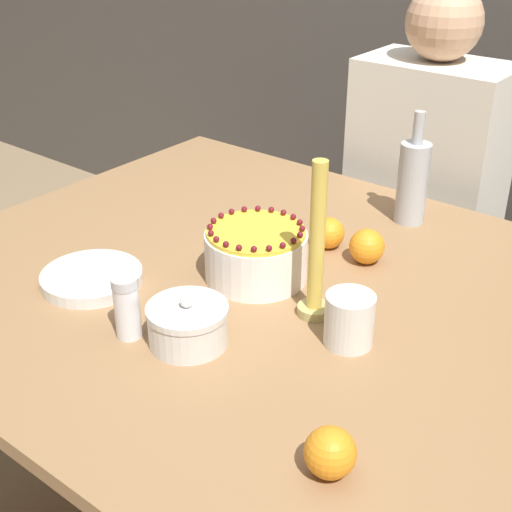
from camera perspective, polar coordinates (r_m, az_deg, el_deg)
dining_table at (r=1.50m, az=-0.48°, el=-5.09°), size 1.35×1.17×0.76m
cake at (r=1.42m, az=0.00°, el=0.15°), size 0.20×0.20×0.12m
sugar_bowl at (r=1.24m, az=-5.47°, el=-5.48°), size 0.14×0.14×0.10m
sugar_shaker at (r=1.26m, az=-10.29°, el=-4.02°), size 0.05×0.05×0.12m
plate_stack at (r=1.45m, az=-13.00°, el=-1.71°), size 0.20×0.20×0.02m
candle at (r=1.27m, az=4.85°, el=0.09°), size 0.06×0.06×0.30m
bottle at (r=1.68m, az=12.43°, el=5.89°), size 0.07×0.07×0.26m
cup at (r=1.23m, az=7.48°, el=-5.07°), size 0.09×0.09×0.09m
orange_fruit_0 at (r=1.50m, az=8.86°, el=0.77°), size 0.07×0.07×0.07m
orange_fruit_1 at (r=1.55m, az=5.85°, el=1.85°), size 0.07×0.07×0.07m
orange_fruit_2 at (r=1.00m, az=5.95°, el=-15.37°), size 0.07×0.07×0.07m
person_man_blue_shirt at (r=2.14m, az=12.87°, el=1.61°), size 0.40×0.34×1.25m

